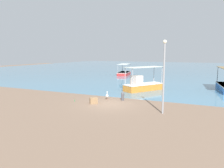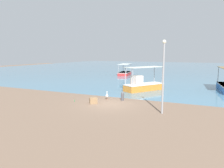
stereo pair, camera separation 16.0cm
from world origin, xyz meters
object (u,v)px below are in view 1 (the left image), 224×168
fishing_boat_far_left (124,73)px  lamp_post (164,73)px  cargo_crate (94,101)px  fishing_boat_near_left (143,85)px  pelican (107,96)px  glass_bottle (75,101)px  mooring_bollard (123,96)px

fishing_boat_far_left → lamp_post: size_ratio=0.96×
lamp_post → cargo_crate: bearing=174.1°
fishing_boat_near_left → lamp_post: size_ratio=0.96×
pelican → lamp_post: bearing=-24.3°
fishing_boat_far_left → glass_bottle: size_ratio=19.58×
fishing_boat_near_left → mooring_bollard: size_ratio=6.40×
fishing_boat_near_left → lamp_post: (4.35, -9.23, 2.41)m
pelican → fishing_boat_near_left: bearing=75.6°
mooring_bollard → cargo_crate: mooring_bollard is taller
glass_bottle → mooring_bollard: bearing=32.4°
cargo_crate → glass_bottle: cargo_crate is taller
mooring_bollard → cargo_crate: size_ratio=1.24×
fishing_boat_near_left → cargo_crate: size_ratio=7.97×
fishing_boat_far_left → lamp_post: bearing=-62.6°
fishing_boat_far_left → mooring_bollard: 24.44m
lamp_post → mooring_bollard: lamp_post is taller
cargo_crate → glass_bottle: size_ratio=2.47×
cargo_crate → fishing_boat_far_left: bearing=105.5°
fishing_boat_far_left → lamp_post: (13.35, -25.77, 2.63)m
pelican → lamp_post: 7.15m
mooring_bollard → glass_bottle: 4.60m
pelican → mooring_bollard: (1.54, 0.28, 0.07)m
mooring_bollard → cargo_crate: 3.01m
fishing_boat_near_left → cargo_crate: fishing_boat_near_left is taller
lamp_post → mooring_bollard: 6.01m
fishing_boat_far_left → mooring_bollard: size_ratio=6.37×
fishing_boat_far_left → pelican: 24.19m
lamp_post → glass_bottle: (-8.35, 0.54, -3.00)m
fishing_boat_near_left → fishing_boat_far_left: bearing=118.6°
mooring_bollard → glass_bottle: (-3.87, -2.46, -0.34)m
mooring_bollard → lamp_post: bearing=-33.8°
fishing_boat_near_left → cargo_crate: bearing=-103.4°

